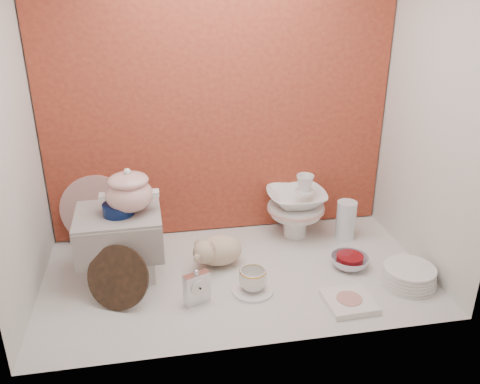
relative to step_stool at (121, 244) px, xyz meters
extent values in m
plane|color=silver|center=(0.53, -0.11, -0.16)|extent=(1.80, 1.80, 0.00)
cube|color=#AB482A|center=(0.53, 0.39, 0.59)|extent=(1.80, 0.06, 1.50)
cube|color=silver|center=(-0.37, -0.11, 0.59)|extent=(0.06, 1.00, 1.50)
cube|color=silver|center=(1.43, -0.11, 0.59)|extent=(0.06, 1.00, 1.50)
cylinder|color=#091847|center=(0.01, -0.02, 0.19)|extent=(0.18, 0.18, 0.05)
imported|color=white|center=(-0.03, 0.24, -0.02)|extent=(0.27, 0.27, 0.27)
cube|color=silver|center=(0.32, -0.29, -0.08)|extent=(0.12, 0.08, 0.17)
ellipsoid|color=#C8AD8D|center=(0.46, 0.00, -0.08)|extent=(0.33, 0.27, 0.17)
cylinder|color=white|center=(0.57, -0.25, -0.16)|extent=(0.20, 0.20, 0.01)
imported|color=white|center=(0.57, -0.25, -0.10)|extent=(0.17, 0.17, 0.10)
cube|color=white|center=(0.96, -0.42, -0.15)|extent=(0.21, 0.21, 0.03)
cylinder|color=white|center=(1.29, -0.32, -0.12)|extent=(0.29, 0.29, 0.09)
imported|color=silver|center=(1.08, -0.13, -0.13)|extent=(0.24, 0.24, 0.06)
cylinder|color=silver|center=(1.17, 0.15, -0.06)|extent=(0.14, 0.14, 0.21)
camera|label=1|loc=(0.18, -2.09, 1.14)|focal=37.30mm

